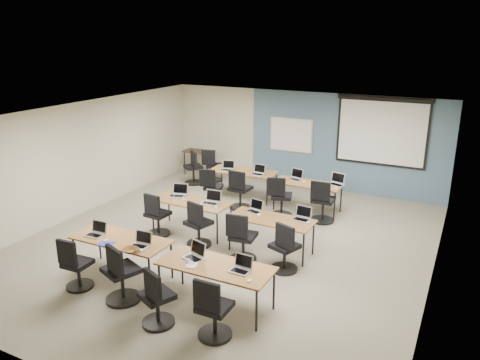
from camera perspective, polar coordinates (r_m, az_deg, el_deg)
The scene contains 58 objects.
floor at distance 9.95m, azimuth -1.60°, elevation -7.69°, with size 8.00×9.00×0.02m, color #6B6354.
ceiling at distance 9.14m, azimuth -1.75°, elevation 7.83°, with size 8.00×9.00×0.02m, color white.
wall_back at distance 13.45m, azimuth 7.54°, elevation 4.95°, with size 8.00×0.04×2.70m, color beige.
wall_front at distance 6.21m, azimuth -22.34°, elevation -11.60°, with size 8.00×0.04×2.70m, color beige.
wall_left at distance 11.83m, azimuth -18.98°, elevation 2.42°, with size 0.04×9.00×2.70m, color beige.
wall_right at distance 8.42m, azimuth 23.08°, elevation -3.99°, with size 0.04×9.00×2.70m, color beige.
blue_accent_panel at distance 13.07m, azimuth 12.68°, elevation 4.32°, with size 5.50×0.04×2.70m, color #3D5977.
whiteboard at distance 13.46m, azimuth 6.25°, elevation 5.45°, with size 1.28×0.03×0.98m.
projector_screen at distance 12.71m, azimuth 16.92°, elevation 6.09°, with size 2.40×0.10×1.82m.
training_table_front_left at distance 8.68m, azimuth -14.28°, elevation -7.20°, with size 1.82×0.76×0.73m.
training_table_front_right at distance 7.53m, azimuth -2.98°, elevation -10.62°, with size 1.86×0.77×0.73m.
training_table_mid_left at distance 10.30m, azimuth -5.98°, elevation -2.77°, with size 1.77×0.74×0.73m.
training_table_mid_right at distance 9.30m, azimuth 3.83°, elevation -4.99°, with size 1.69×0.70×0.73m.
training_table_back_left at distance 12.43m, azimuth 0.39°, elevation 0.90°, with size 1.79×0.74×0.73m.
training_table_back_right at distance 11.56m, azimuth 8.26°, elevation -0.59°, with size 1.66×0.69×0.73m.
laptop_0 at distance 8.91m, azimuth -17.11°, elevation -6.05°, with size 0.32×0.27×0.25m.
mouse_0 at distance 8.64m, azimuth -16.07°, elevation -7.07°, with size 0.06×0.09×0.03m, color white.
task_chair_0 at distance 8.60m, azimuth -19.41°, elevation -10.09°, with size 0.47×0.47×0.96m.
laptop_1 at distance 8.28m, azimuth -12.00°, elevation -7.47°, with size 0.32×0.27×0.24m.
mouse_1 at distance 8.12m, azimuth -11.89°, elevation -8.37°, with size 0.06×0.09×0.03m, color white.
task_chair_1 at distance 7.98m, azimuth -14.35°, elevation -11.49°, with size 0.61×0.58×1.05m.
laptop_2 at distance 7.73m, azimuth -5.48°, elevation -8.99°, with size 0.34×0.29×0.26m.
mouse_2 at distance 7.56m, azimuth -5.37°, elevation -10.10°, with size 0.06×0.09×0.03m, color white.
task_chair_2 at distance 7.29m, azimuth -10.16°, elevation -14.46°, with size 0.54×0.50×0.99m.
laptop_3 at distance 7.32m, azimuth 0.17°, elevation -10.56°, with size 0.31×0.26×0.24m.
mouse_3 at distance 7.06m, azimuth 1.14°, elevation -12.15°, with size 0.06×0.10×0.04m, color white.
task_chair_3 at distance 6.95m, azimuth -3.34°, elevation -15.92°, with size 0.51×0.51×0.99m.
laptop_4 at distance 10.61m, azimuth -7.53°, elevation -1.57°, with size 0.35×0.30×0.27m.
mouse_4 at distance 10.33m, azimuth -6.88°, elevation -2.39°, with size 0.06×0.09×0.03m, color white.
task_chair_4 at distance 10.31m, azimuth -10.12°, elevation -4.59°, with size 0.50×0.50×0.99m.
laptop_5 at distance 10.08m, azimuth -3.49°, elevation -2.47°, with size 0.36×0.31×0.27m.
mouse_5 at distance 9.84m, azimuth -2.90°, elevation -3.31°, with size 0.06×0.09×0.03m, color white.
task_chair_5 at distance 9.68m, azimuth -5.16°, elevation -5.80°, with size 0.53×0.52×1.00m.
laptop_6 at distance 9.61m, azimuth 1.83°, elevation -3.51°, with size 0.31×0.27×0.24m.
mouse_6 at distance 9.42m, azimuth 2.33°, elevation -4.26°, with size 0.06×0.10×0.04m, color white.
task_chair_6 at distance 9.03m, azimuth 0.20°, elevation -7.49°, with size 0.53×0.53×1.01m.
laptop_7 at distance 9.29m, azimuth 7.58°, elevation -4.41°, with size 0.33×0.28×0.25m.
mouse_7 at distance 9.14m, azimuth 8.39°, elevation -5.14°, with size 0.06×0.10×0.03m, color white.
task_chair_7 at distance 8.70m, azimuth 5.45°, elevation -8.65°, with size 0.53×0.51×0.99m.
laptop_8 at distance 12.50m, azimuth -1.59°, elevation 1.51°, with size 0.33×0.28×0.25m.
mouse_8 at distance 12.21m, azimuth -0.91°, elevation 0.87°, with size 0.06×0.10×0.04m, color white.
task_chair_8 at distance 11.93m, azimuth -3.44°, elevation -1.26°, with size 0.51×0.50×0.98m.
laptop_9 at distance 12.13m, azimuth 2.25°, elevation 1.00°, with size 0.33×0.28×0.25m.
mouse_9 at distance 11.92m, azimuth 2.43°, elevation 0.45°, with size 0.06×0.10×0.03m, color white.
task_chair_9 at distance 11.65m, azimuth -0.06°, elevation -1.57°, with size 0.55×0.55×1.03m.
laptop_10 at distance 11.77m, azimuth 6.81°, elevation 0.38°, with size 0.35×0.29×0.26m.
mouse_10 at distance 11.60m, azimuth 7.79°, elevation -0.18°, with size 0.06×0.10×0.04m, color white.
task_chair_10 at distance 11.21m, azimuth 4.93°, elevation -2.47°, with size 0.55×0.53×1.01m.
laptop_11 at distance 11.54m, azimuth 11.71°, elevation -0.21°, with size 0.36×0.31×0.27m.
mouse_11 at distance 11.24m, azimuth 11.67°, elevation -0.97°, with size 0.06×0.10×0.03m, color white.
task_chair_11 at distance 11.02m, azimuth 9.99°, elevation -2.98°, with size 0.56×0.56×1.03m.
blue_mousepad at distance 8.52m, azimuth -15.97°, elevation -7.47°, with size 0.26×0.22×0.01m, color #262EA3.
snack_bowl at distance 8.10m, azimuth -13.26°, elevation -8.33°, with size 0.32×0.32×0.08m, color brown.
snack_plate at distance 7.51m, azimuth -5.99°, elevation -10.34°, with size 0.18×0.18×0.01m, color white.
coffee_cup at distance 7.57m, azimuth -6.34°, elevation -9.88°, with size 0.05×0.05×0.05m, color white.
utility_table at distance 14.57m, azimuth -5.04°, elevation 3.21°, with size 0.93×0.52×0.75m.
spare_chair_a at distance 13.89m, azimuth -3.35°, elevation 1.44°, with size 0.52×0.49×0.97m.
spare_chair_b at distance 13.66m, azimuth -5.68°, elevation 1.18°, with size 0.62×0.53×1.01m.
Camera 1 is at (4.32, -7.91, 4.23)m, focal length 35.00 mm.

